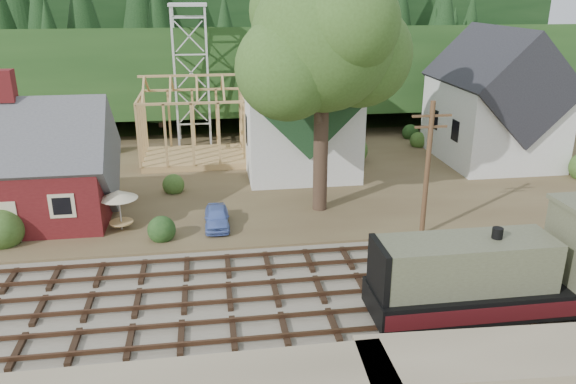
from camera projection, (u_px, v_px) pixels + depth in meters
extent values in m
plane|color=#384C1E|center=(320.00, 294.00, 26.46)|extent=(140.00, 140.00, 0.00)
cube|color=#726B5B|center=(320.00, 292.00, 26.43)|extent=(64.00, 11.00, 0.16)
cube|color=brown|center=(273.00, 174.00, 43.15)|extent=(64.00, 26.00, 0.30)
cube|color=#1E3F19|center=(249.00, 112.00, 65.52)|extent=(70.00, 28.96, 12.74)
cube|color=black|center=(240.00, 89.00, 80.40)|extent=(80.00, 20.00, 12.00)
cube|color=#511215|center=(24.00, 189.00, 33.75)|extent=(10.00, 7.00, 3.80)
cube|color=#4C4C51|center=(18.00, 159.00, 33.11)|extent=(10.80, 7.41, 7.41)
cube|color=#511215|center=(6.00, 86.00, 31.64)|extent=(0.90, 0.90, 1.80)
cube|color=beige|center=(7.00, 223.00, 30.72)|extent=(1.20, 0.06, 2.40)
cube|color=silver|center=(295.00, 124.00, 44.14)|extent=(8.00, 12.00, 6.40)
cube|color=#1B3B1D|center=(295.00, 84.00, 43.05)|extent=(8.40, 12.96, 8.40)
cube|color=silver|center=(310.00, 67.00, 36.79)|extent=(2.40, 2.40, 4.00)
cone|color=#1B3B1D|center=(311.00, 15.00, 35.66)|extent=(5.37, 5.37, 2.60)
cube|color=silver|center=(492.00, 121.00, 45.40)|extent=(8.00, 10.00, 6.40)
cube|color=black|center=(497.00, 81.00, 44.31)|extent=(8.40, 10.80, 8.40)
cube|color=tan|center=(195.00, 157.00, 45.91)|extent=(8.00, 6.00, 0.50)
cube|color=tan|center=(190.00, 75.00, 43.65)|extent=(8.00, 0.18, 0.18)
cube|color=silver|center=(175.00, 79.00, 48.04)|extent=(0.18, 0.18, 12.00)
cube|color=silver|center=(208.00, 78.00, 48.42)|extent=(0.18, 0.18, 12.00)
cube|color=silver|center=(176.00, 74.00, 50.64)|extent=(0.18, 0.18, 12.00)
cube|color=silver|center=(208.00, 73.00, 51.03)|extent=(0.18, 0.18, 12.00)
cube|color=silver|center=(188.00, 5.00, 47.49)|extent=(3.20, 3.20, 0.25)
cylinder|color=#38281E|center=(321.00, 148.00, 34.57)|extent=(0.90, 0.90, 8.00)
sphere|color=#395620|center=(323.00, 39.00, 32.35)|extent=(8.40, 8.40, 8.40)
sphere|color=#395620|center=(360.00, 55.00, 33.97)|extent=(6.40, 6.40, 6.40)
sphere|color=#395620|center=(287.00, 68.00, 31.82)|extent=(6.00, 6.00, 6.00)
cylinder|color=#4C331E|center=(427.00, 173.00, 30.89)|extent=(0.28, 0.28, 8.00)
cube|color=#4C331E|center=(432.00, 116.00, 29.80)|extent=(2.20, 0.12, 0.12)
cube|color=#4C331E|center=(431.00, 127.00, 30.01)|extent=(1.80, 0.12, 0.12)
cube|color=black|center=(509.00, 308.00, 24.63)|extent=(12.30, 2.56, 0.36)
cube|color=black|center=(511.00, 294.00, 24.38)|extent=(12.30, 2.97, 1.13)
cube|color=#4D4C38|center=(466.00, 263.00, 23.51)|extent=(7.38, 2.36, 2.15)
cube|color=#3E0D10|center=(530.00, 312.00, 22.98)|extent=(12.30, 0.04, 0.72)
cube|color=#3E0D10|center=(494.00, 277.00, 25.78)|extent=(12.30, 0.04, 0.72)
cylinder|color=black|center=(497.00, 236.00, 23.28)|extent=(0.45, 0.45, 0.72)
imported|color=#617ED0|center=(217.00, 217.00, 33.01)|extent=(1.44, 3.55, 1.21)
cylinder|color=silver|center=(120.00, 212.00, 32.51)|extent=(0.10, 0.10, 2.16)
cylinder|color=tan|center=(121.00, 222.00, 32.73)|extent=(1.37, 1.37, 0.08)
cone|color=beige|center=(118.00, 194.00, 32.14)|extent=(2.16, 2.16, 0.49)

